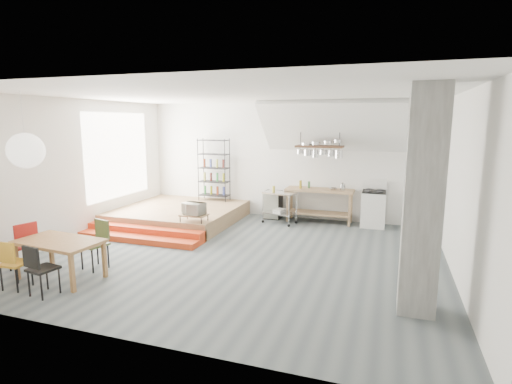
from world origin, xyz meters
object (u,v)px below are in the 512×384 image
(dining_table, at_px, (59,244))
(mini_fridge, at_px, (273,205))
(rolling_cart, at_px, (280,203))
(stove, at_px, (373,208))

(dining_table, relative_size, mini_fridge, 1.96)
(rolling_cart, distance_m, mini_fridge, 0.62)
(dining_table, distance_m, mini_fridge, 5.83)
(stove, xyz_separation_m, dining_table, (-4.95, -5.34, 0.13))
(dining_table, xyz_separation_m, mini_fridge, (2.25, 5.38, -0.23))
(dining_table, bearing_deg, stove, 52.15)
(stove, bearing_deg, rolling_cart, -169.14)
(stove, relative_size, dining_table, 0.78)
(stove, height_order, rolling_cart, stove)
(stove, distance_m, dining_table, 7.28)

